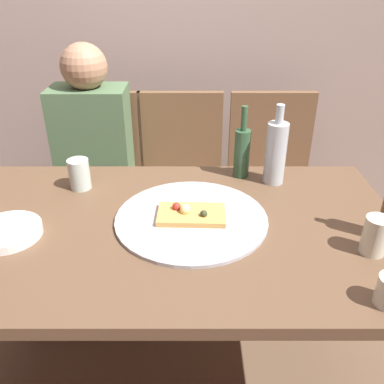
# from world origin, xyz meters

# --- Properties ---
(ground_plane) EXTENTS (8.00, 8.00, 0.00)m
(ground_plane) POSITION_xyz_m (0.00, 0.00, 0.00)
(ground_plane) COLOR brown
(back_wall) EXTENTS (6.00, 0.10, 2.60)m
(back_wall) POSITION_xyz_m (0.00, 1.26, 1.30)
(back_wall) COLOR gray
(back_wall) RESTS_ON ground_plane
(dining_table) EXTENTS (1.52, 0.87, 0.73)m
(dining_table) POSITION_xyz_m (0.00, 0.00, 0.65)
(dining_table) COLOR brown
(dining_table) RESTS_ON ground_plane
(pizza_tray) EXTENTS (0.50, 0.50, 0.01)m
(pizza_tray) POSITION_xyz_m (0.08, 0.03, 0.74)
(pizza_tray) COLOR #ADADB2
(pizza_tray) RESTS_ON dining_table
(pizza_slice_last) EXTENTS (0.22, 0.14, 0.05)m
(pizza_slice_last) POSITION_xyz_m (0.07, 0.03, 0.75)
(pizza_slice_last) COLOR tan
(pizza_slice_last) RESTS_ON pizza_tray
(wine_bottle) EXTENTS (0.08, 0.08, 0.31)m
(wine_bottle) POSITION_xyz_m (0.39, 0.30, 0.86)
(wine_bottle) COLOR #B2BCC1
(wine_bottle) RESTS_ON dining_table
(water_bottle) EXTENTS (0.06, 0.06, 0.28)m
(water_bottle) POSITION_xyz_m (0.27, 0.35, 0.84)
(water_bottle) COLOR #2D5133
(water_bottle) RESTS_ON dining_table
(tumbler_near) EXTENTS (0.08, 0.08, 0.11)m
(tumbler_near) POSITION_xyz_m (-0.34, 0.25, 0.79)
(tumbler_near) COLOR #B7C6BC
(tumbler_near) RESTS_ON dining_table
(wine_glass) EXTENTS (0.07, 0.07, 0.12)m
(wine_glass) POSITION_xyz_m (0.60, -0.14, 0.79)
(wine_glass) COLOR beige
(wine_glass) RESTS_ON dining_table
(plate_stack) EXTENTS (0.21, 0.21, 0.03)m
(plate_stack) POSITION_xyz_m (-0.49, -0.06, 0.75)
(plate_stack) COLOR white
(plate_stack) RESTS_ON dining_table
(chair_left) EXTENTS (0.44, 0.44, 0.90)m
(chair_left) POSITION_xyz_m (-0.41, 0.83, 0.51)
(chair_left) COLOR brown
(chair_left) RESTS_ON ground_plane
(chair_middle) EXTENTS (0.44, 0.44, 0.90)m
(chair_middle) POSITION_xyz_m (0.02, 0.83, 0.51)
(chair_middle) COLOR brown
(chair_middle) RESTS_ON ground_plane
(chair_right) EXTENTS (0.44, 0.44, 0.90)m
(chair_right) POSITION_xyz_m (0.50, 0.83, 0.51)
(chair_right) COLOR brown
(chair_right) RESTS_ON ground_plane
(guest_in_sweater) EXTENTS (0.36, 0.56, 1.17)m
(guest_in_sweater) POSITION_xyz_m (-0.41, 0.68, 0.64)
(guest_in_sweater) COLOR #4C6B47
(guest_in_sweater) RESTS_ON ground_plane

